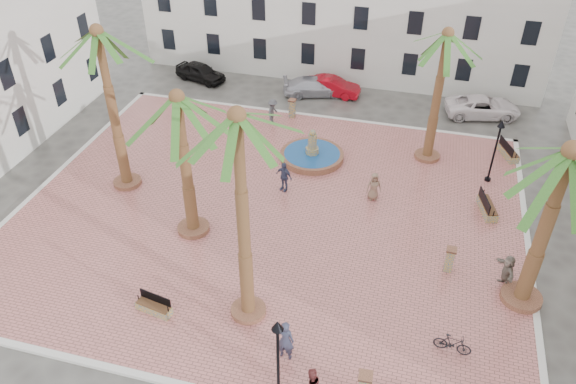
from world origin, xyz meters
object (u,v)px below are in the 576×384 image
Objects in this scene: palm_s at (238,140)px; bench_e at (487,207)px; car_silver at (314,86)px; palm_sw at (179,115)px; bench_s at (154,307)px; lamppost_e at (497,141)px; car_red at (332,86)px; car_black at (200,72)px; pedestrian_fountain_b at (284,176)px; pedestrian_fountain_a at (374,186)px; bollard_e at (450,259)px; car_white at (483,107)px; bench_ne at (508,152)px; palm_ne at (445,48)px; fountain at (312,154)px; palm_e at (565,172)px; lamppost_s at (278,346)px; pedestrian_east at (507,271)px; bollard_n at (292,108)px; cyclist_a at (285,340)px; bicycle_b at (453,344)px; pedestrian_north at (273,112)px; palm_nw at (100,49)px.

bench_e is at bearing 44.76° from palm_s.
palm_s reaches higher than car_silver.
palm_sw is at bearing 152.83° from car_silver.
lamppost_e is (13.97, 13.91, 2.37)m from bench_s.
car_black is at bearing 94.20° from car_red.
pedestrian_fountain_b is at bearing 95.72° from palm_s.
pedestrian_fountain_a is 0.92× the size of pedestrian_fountain_b.
bollard_e is at bearing 36.28° from bench_s.
car_red is (0.19, 12.57, -0.36)m from pedestrian_fountain_b.
car_red is 0.81× the size of car_white.
palm_ne is at bearing 84.47° from bench_ne.
palm_e reaches higher than fountain.
bench_s is at bearing -135.13° from lamppost_e.
lamppost_e is at bearing -95.07° from car_black.
lamppost_s reaches higher than bench_s.
pedestrian_east reaches higher than car_black.
pedestrian_fountain_b is at bearing -78.47° from bollard_n.
palm_sw is 10.65m from cyclist_a.
bench_s is at bearing 101.64° from bicycle_b.
pedestrian_north is (-5.71, 17.90, -0.09)m from cyclist_a.
pedestrian_fountain_a is at bearing 67.17° from palm_s.
pedestrian_north is 0.39× the size of car_silver.
palm_s reaches higher than palm_sw.
palm_ne is at bearing 13.82° from bicycle_b.
pedestrian_east is (6.58, -4.97, 0.03)m from pedestrian_fountain_a.
palm_s reaches higher than car_black.
bollard_n is at bearing -153.26° from pedestrian_east.
bench_s is at bearing -145.54° from car_black.
bench_s is at bearing -124.03° from palm_ne.
palm_s reaches higher than lamppost_s.
fountain is 9.60m from palm_ne.
palm_sw is at bearing 126.96° from car_white.
lamppost_s reaches higher than bollard_e.
cyclist_a is at bearing 131.54° from bench_e.
bench_s is 13.37m from bollard_e.
bench_e is at bearing 102.55° from palm_e.
palm_sw is 1.73× the size of car_silver.
bench_e is 1.04× the size of cyclist_a.
pedestrian_east is at bearing 172.11° from bench_e.
palm_nw is at bearing 172.03° from bollard_e.
palm_nw is at bearing 170.37° from palm_e.
palm_sw is at bearing 105.69° from bench_s.
bollard_n reaches higher than bicycle_b.
car_white reaches higher than bench_s.
bollard_e is at bearing -148.83° from car_red.
palm_ne is at bearing 42.43° from pedestrian_fountain_a.
palm_s is at bearing -174.71° from car_red.
lamppost_e is at bearing 169.31° from car_white.
pedestrian_north reaches higher than car_silver.
bollard_e is at bearing 161.59° from car_white.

